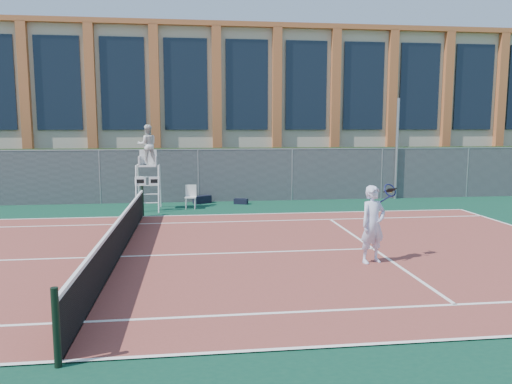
{
  "coord_description": "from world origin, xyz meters",
  "views": [
    {
      "loc": [
        1.83,
        -12.12,
        3.18
      ],
      "look_at": [
        3.72,
        3.0,
        1.16
      ],
      "focal_mm": 35.0,
      "sensor_mm": 36.0,
      "label": 1
    }
  ],
  "objects": [
    {
      "name": "apron",
      "position": [
        0.0,
        1.0,
        0.01
      ],
      "size": [
        36.0,
        20.0,
        0.01
      ],
      "primitive_type": "cube",
      "color": "#0C3628",
      "rests_on": "ground"
    },
    {
      "name": "tennis_net",
      "position": [
        0.0,
        0.0,
        0.54
      ],
      "size": [
        0.1,
        11.3,
        1.1
      ],
      "color": "black",
      "rests_on": "ground"
    },
    {
      "name": "steel_pole",
      "position": [
        10.61,
        8.7,
        2.19
      ],
      "size": [
        0.12,
        0.12,
        4.37
      ],
      "primitive_type": "cylinder",
      "color": "#9EA0A5",
      "rests_on": "ground"
    },
    {
      "name": "sports_bag_far",
      "position": [
        3.71,
        7.99,
        0.12
      ],
      "size": [
        0.61,
        0.44,
        0.22
      ],
      "primitive_type": "cube",
      "rotation": [
        0.0,
        0.0,
        -0.4
      ],
      "color": "black",
      "rests_on": "apron"
    },
    {
      "name": "sports_bag_near",
      "position": [
        2.14,
        8.38,
        0.17
      ],
      "size": [
        0.79,
        0.63,
        0.32
      ],
      "primitive_type": "cube",
      "rotation": [
        0.0,
        0.0,
        0.54
      ],
      "color": "black",
      "rests_on": "apron"
    },
    {
      "name": "building",
      "position": [
        0.0,
        17.95,
        4.15
      ],
      "size": [
        45.0,
        10.6,
        8.22
      ],
      "color": "#BEB59E",
      "rests_on": "ground"
    },
    {
      "name": "tennis_court",
      "position": [
        0.0,
        0.0,
        0.02
      ],
      "size": [
        23.77,
        10.97,
        0.02
      ],
      "primitive_type": "cube",
      "color": "brown",
      "rests_on": "apron"
    },
    {
      "name": "tennis_player",
      "position": [
        5.9,
        -1.26,
        0.94
      ],
      "size": [
        1.05,
        0.76,
        1.81
      ],
      "color": "silver",
      "rests_on": "tennis_court"
    },
    {
      "name": "hedge",
      "position": [
        0.0,
        10.0,
        1.1
      ],
      "size": [
        40.0,
        1.4,
        2.2
      ],
      "primitive_type": "cube",
      "color": "black",
      "rests_on": "ground"
    },
    {
      "name": "ground",
      "position": [
        0.0,
        0.0,
        0.0
      ],
      "size": [
        120.0,
        120.0,
        0.0
      ],
      "primitive_type": "plane",
      "color": "#233814"
    },
    {
      "name": "fence",
      "position": [
        0.0,
        8.8,
        1.1
      ],
      "size": [
        40.0,
        0.06,
        2.2
      ],
      "primitive_type": null,
      "color": "#595E60",
      "rests_on": "ground"
    },
    {
      "name": "plastic_chair",
      "position": [
        1.68,
        7.18,
        0.54
      ],
      "size": [
        0.45,
        0.45,
        0.91
      ],
      "color": "silver",
      "rests_on": "apron"
    },
    {
      "name": "umpire_chair",
      "position": [
        0.1,
        7.04,
        2.39
      ],
      "size": [
        0.91,
        1.4,
        3.27
      ],
      "color": "white",
      "rests_on": "ground"
    }
  ]
}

